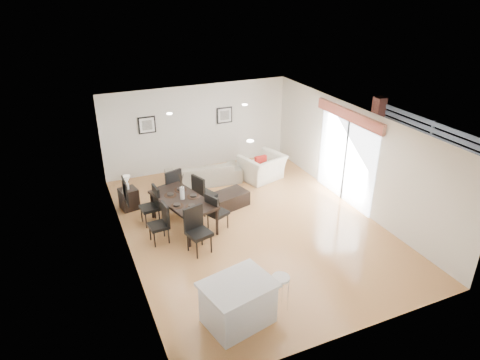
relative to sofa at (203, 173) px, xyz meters
name	(u,v)px	position (x,y,z in m)	size (l,w,h in m)	color
ground	(250,225)	(0.28, -2.79, -0.32)	(8.00, 8.00, 0.00)	tan
wall_back	(198,127)	(0.28, 1.21, 1.03)	(6.00, 0.04, 2.70)	silver
wall_front	(355,273)	(0.28, -6.79, 1.03)	(6.00, 0.04, 2.70)	silver
wall_left	(124,200)	(-2.72, -2.79, 1.03)	(0.04, 8.00, 2.70)	silver
wall_right	(354,157)	(3.28, -2.79, 1.03)	(0.04, 8.00, 2.70)	silver
ceiling	(252,122)	(0.28, -2.79, 2.38)	(6.00, 8.00, 0.02)	white
sofa	(203,173)	(0.00, 0.00, 0.00)	(2.22, 0.87, 0.65)	gray
armchair	(262,167)	(1.74, -0.47, 0.07)	(1.21, 1.06, 0.79)	#EFE8CF
courtyard_plant_a	(441,187)	(5.80, -3.59, 0.02)	(0.62, 0.54, 0.69)	#365424
courtyard_plant_b	(395,156)	(6.18, -1.33, 0.02)	(0.39, 0.39, 0.70)	#365424
dining_table	(183,202)	(-1.26, -2.15, 0.36)	(1.39, 2.02, 0.77)	black
dining_chair_wnear	(162,221)	(-1.92, -2.60, 0.22)	(0.47, 0.47, 0.97)	black
dining_chair_wfar	(153,203)	(-1.91, -1.68, 0.23)	(0.48, 0.48, 0.99)	black
dining_chair_enear	(215,210)	(-0.61, -2.64, 0.22)	(0.58, 0.58, 0.98)	black
dining_chair_efar	(202,192)	(-0.62, -1.72, 0.28)	(0.63, 0.63, 1.09)	black
dining_chair_head	(197,227)	(-1.29, -3.28, 0.28)	(0.59, 0.59, 1.08)	black
dining_chair_foot	(172,186)	(-1.24, -1.02, 0.28)	(0.61, 0.61, 1.08)	black
vase	(182,189)	(-1.26, -2.15, 0.70)	(0.81, 1.28, 0.67)	white
coffee_table	(229,200)	(0.15, -1.67, -0.12)	(1.01, 0.61, 0.40)	black
side_table	(129,199)	(-2.35, -0.71, -0.03)	(0.44, 0.44, 0.58)	black
table_lamp	(127,181)	(-2.35, -0.71, 0.51)	(0.20, 0.20, 0.39)	white
cushion	(261,162)	(1.63, -0.58, 0.31)	(0.37, 0.12, 0.37)	#A71C15
kitchen_island	(238,303)	(-1.33, -5.72, 0.11)	(1.40, 1.18, 0.86)	silver
bar_stool	(281,281)	(-0.48, -5.72, 0.31)	(0.34, 0.34, 0.74)	white
framed_print_back_left	(147,125)	(-1.32, 1.18, 1.33)	(0.52, 0.04, 0.52)	black
framed_print_back_right	(225,115)	(1.18, 1.18, 1.33)	(0.52, 0.04, 0.52)	black
framed_print_left_wall	(125,192)	(-2.69, -2.99, 1.33)	(0.04, 0.52, 0.52)	black
sliding_door	(347,143)	(3.24, -2.49, 1.34)	(0.12, 2.70, 2.57)	white
courtyard	(418,145)	(6.44, -1.92, 0.60)	(6.00, 6.00, 2.00)	gray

